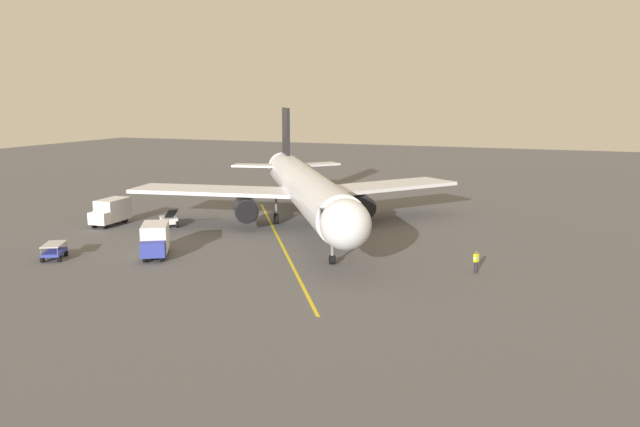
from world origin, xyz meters
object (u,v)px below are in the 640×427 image
object	(u,v)px
ground_crew_marshaller	(476,262)
box_truck_near_nose	(110,212)
box_truck_portside	(155,240)
baggage_cart_rear_apron	(54,251)
belt_loader_starboard_side	(169,220)
airplane	(305,188)

from	to	relation	value
ground_crew_marshaller	box_truck_near_nose	distance (m)	37.21
box_truck_portside	baggage_cart_rear_apron	xyz separation A→B (m)	(7.00, 3.72, -0.73)
box_truck_portside	belt_loader_starboard_side	distance (m)	12.14
airplane	box_truck_portside	bearing A→B (deg)	64.32
box_truck_portside	airplane	bearing A→B (deg)	-115.68
airplane	box_truck_portside	size ratio (longest dim) A/B	7.30
box_truck_near_nose	airplane	bearing A→B (deg)	-163.34
baggage_cart_rear_apron	box_truck_portside	bearing A→B (deg)	-152.01
box_truck_near_nose	belt_loader_starboard_side	world-z (taller)	box_truck_near_nose
box_truck_near_nose	baggage_cart_rear_apron	bearing A→B (deg)	110.97
box_truck_near_nose	belt_loader_starboard_side	size ratio (longest dim) A/B	1.14
box_truck_near_nose	baggage_cart_rear_apron	distance (m)	13.70
baggage_cart_rear_apron	belt_loader_starboard_side	bearing A→B (deg)	-94.22
ground_crew_marshaller	box_truck_near_nose	world-z (taller)	box_truck_near_nose
box_truck_near_nose	box_truck_portside	xyz separation A→B (m)	(-11.90, 9.05, 0.00)
ground_crew_marshaller	box_truck_portside	world-z (taller)	box_truck_portside
airplane	baggage_cart_rear_apron	world-z (taller)	airplane
box_truck_portside	baggage_cart_rear_apron	world-z (taller)	box_truck_portside
ground_crew_marshaller	box_truck_near_nose	size ratio (longest dim) A/B	0.36
box_truck_near_nose	baggage_cart_rear_apron	xyz separation A→B (m)	(-4.89, 12.77, -0.73)
belt_loader_starboard_side	baggage_cart_rear_apron	world-z (taller)	belt_loader_starboard_side
ground_crew_marshaller	baggage_cart_rear_apron	xyz separation A→B (m)	(32.02, 8.10, -0.23)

